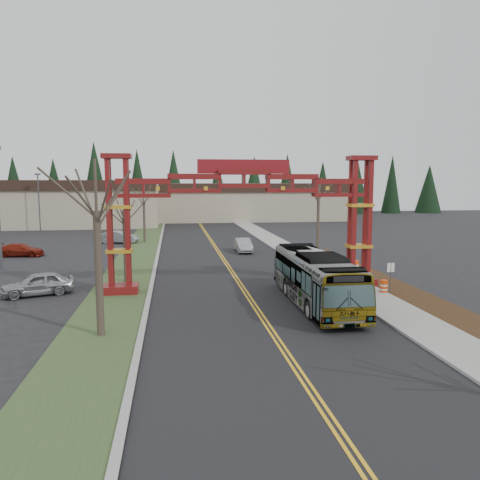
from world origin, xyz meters
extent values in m
plane|color=black|center=(0.00, 0.00, 0.00)|extent=(200.00, 200.00, 0.00)
cube|color=black|center=(0.00, 25.00, 0.01)|extent=(12.00, 110.00, 0.02)
cube|color=yellow|center=(-0.12, 25.00, 0.03)|extent=(0.12, 100.00, 0.01)
cube|color=yellow|center=(0.12, 25.00, 0.03)|extent=(0.12, 100.00, 0.01)
cube|color=#9E9E99|center=(6.15, 25.00, 0.07)|extent=(0.30, 110.00, 0.15)
cube|color=gray|center=(7.60, 25.00, 0.08)|extent=(2.60, 110.00, 0.14)
cube|color=black|center=(10.20, 10.00, 0.06)|extent=(2.60, 50.00, 0.12)
cube|color=#344C26|center=(-8.00, 25.00, 0.04)|extent=(4.00, 110.00, 0.08)
cube|color=#9E9E99|center=(-6.15, 25.00, 0.07)|extent=(0.30, 110.00, 0.15)
cube|color=maroon|center=(-8.00, 18.00, 0.30)|extent=(2.20, 1.60, 0.60)
cube|color=maroon|center=(-8.55, 17.65, 4.60)|extent=(0.28, 0.28, 8.00)
cube|color=maroon|center=(-7.45, 17.65, 4.60)|extent=(0.28, 0.28, 8.00)
cube|color=maroon|center=(-8.55, 18.35, 4.60)|extent=(0.28, 0.28, 8.00)
cube|color=maroon|center=(-7.45, 18.35, 4.60)|extent=(0.28, 0.28, 8.00)
cube|color=gold|center=(-8.00, 18.00, 2.80)|extent=(1.60, 1.10, 0.22)
cube|color=gold|center=(-8.00, 18.00, 5.60)|extent=(1.60, 1.10, 0.22)
cube|color=maroon|center=(-8.00, 18.00, 8.75)|extent=(1.80, 1.20, 0.30)
cube|color=maroon|center=(8.00, 18.00, 0.30)|extent=(2.20, 1.60, 0.60)
cube|color=maroon|center=(7.45, 17.65, 4.60)|extent=(0.28, 0.28, 8.00)
cube|color=maroon|center=(8.55, 17.65, 4.60)|extent=(0.28, 0.28, 8.00)
cube|color=maroon|center=(7.45, 18.35, 4.60)|extent=(0.28, 0.28, 8.00)
cube|color=maroon|center=(8.55, 18.35, 4.60)|extent=(0.28, 0.28, 8.00)
cube|color=gold|center=(8.00, 18.00, 2.80)|extent=(1.60, 1.10, 0.22)
cube|color=gold|center=(8.00, 18.00, 5.60)|extent=(1.60, 1.10, 0.22)
cube|color=maroon|center=(8.00, 18.00, 8.75)|extent=(1.80, 1.20, 0.30)
cube|color=maroon|center=(0.00, 18.00, 7.50)|extent=(16.00, 0.90, 1.00)
cube|color=maroon|center=(0.00, 18.00, 6.60)|extent=(16.00, 0.90, 0.60)
cube|color=maroon|center=(0.00, 18.00, 8.15)|extent=(6.00, 0.25, 0.90)
cube|color=tan|center=(-30.00, 72.00, 3.75)|extent=(46.00, 22.00, 7.50)
cube|color=tan|center=(10.00, 80.00, 3.50)|extent=(38.00, 20.00, 7.00)
cube|color=black|center=(10.00, 69.90, 6.20)|extent=(38.00, 0.40, 1.60)
cone|color=black|center=(-38.00, 92.00, 6.50)|extent=(5.60, 5.60, 13.00)
cylinder|color=#382D26|center=(-38.00, 92.00, 0.80)|extent=(0.80, 0.80, 1.60)
cone|color=black|center=(-29.50, 92.00, 6.50)|extent=(5.60, 5.60, 13.00)
cylinder|color=#382D26|center=(-29.50, 92.00, 0.80)|extent=(0.80, 0.80, 1.60)
cone|color=black|center=(-21.00, 92.00, 6.50)|extent=(5.60, 5.60, 13.00)
cylinder|color=#382D26|center=(-21.00, 92.00, 0.80)|extent=(0.80, 0.80, 1.60)
cone|color=black|center=(-12.50, 92.00, 6.50)|extent=(5.60, 5.60, 13.00)
cylinder|color=#382D26|center=(-12.50, 92.00, 0.80)|extent=(0.80, 0.80, 1.60)
cone|color=black|center=(-4.00, 92.00, 6.50)|extent=(5.60, 5.60, 13.00)
cylinder|color=#382D26|center=(-4.00, 92.00, 0.80)|extent=(0.80, 0.80, 1.60)
cone|color=black|center=(4.50, 92.00, 6.50)|extent=(5.60, 5.60, 13.00)
cylinder|color=#382D26|center=(4.50, 92.00, 0.80)|extent=(0.80, 0.80, 1.60)
cone|color=black|center=(13.00, 92.00, 6.50)|extent=(5.60, 5.60, 13.00)
cylinder|color=#382D26|center=(13.00, 92.00, 0.80)|extent=(0.80, 0.80, 1.60)
cone|color=black|center=(21.50, 92.00, 6.50)|extent=(5.60, 5.60, 13.00)
cylinder|color=#382D26|center=(21.50, 92.00, 0.80)|extent=(0.80, 0.80, 1.60)
cone|color=black|center=(30.00, 92.00, 6.50)|extent=(5.60, 5.60, 13.00)
cylinder|color=#382D26|center=(30.00, 92.00, 0.80)|extent=(0.80, 0.80, 1.60)
cone|color=black|center=(38.50, 92.00, 6.50)|extent=(5.60, 5.60, 13.00)
cylinder|color=#382D26|center=(38.50, 92.00, 0.80)|extent=(0.80, 0.80, 1.60)
cone|color=black|center=(47.00, 92.00, 6.50)|extent=(5.60, 5.60, 13.00)
cylinder|color=#382D26|center=(47.00, 92.00, 0.80)|extent=(0.80, 0.80, 1.60)
cone|color=black|center=(55.50, 92.00, 6.50)|extent=(5.60, 5.60, 13.00)
cylinder|color=#382D26|center=(55.50, 92.00, 0.80)|extent=(0.80, 0.80, 1.60)
imported|color=#A2A5A9|center=(3.59, 13.64, 1.56)|extent=(2.74, 11.21, 3.12)
imported|color=#A5A8AD|center=(2.52, 34.99, 0.70)|extent=(1.50, 4.27, 1.40)
imported|color=#989B9F|center=(-13.16, 18.35, 0.74)|extent=(4.67, 3.09, 1.48)
imported|color=maroon|center=(-19.29, 35.20, 0.63)|extent=(4.52, 2.24, 1.26)
imported|color=#95999C|center=(-11.00, 43.98, 0.74)|extent=(4.75, 2.57, 1.49)
cylinder|color=#382D26|center=(-8.00, 9.51, 2.93)|extent=(0.35, 0.35, 5.86)
cylinder|color=#382D26|center=(-8.00, 9.51, 6.95)|extent=(0.13, 0.13, 2.41)
cylinder|color=#382D26|center=(-8.00, 21.57, 2.60)|extent=(0.29, 0.29, 5.20)
cylinder|color=#382D26|center=(-8.00, 21.57, 6.10)|extent=(0.11, 0.11, 2.00)
cylinder|color=#382D26|center=(-8.00, 44.36, 2.44)|extent=(0.29, 0.29, 4.87)
cylinder|color=#382D26|center=(-8.00, 44.36, 5.78)|extent=(0.11, 0.11, 1.99)
cylinder|color=#382D26|center=(10.00, 33.50, 2.82)|extent=(0.30, 0.30, 5.64)
cylinder|color=#382D26|center=(10.00, 33.50, 6.57)|extent=(0.11, 0.11, 2.04)
cylinder|color=#3F3F44|center=(-23.72, 58.75, 4.12)|extent=(0.18, 0.18, 8.23)
cube|color=#3F3F44|center=(-23.72, 58.75, 8.32)|extent=(0.73, 0.37, 0.23)
cylinder|color=#3F3F44|center=(8.96, 15.13, 1.04)|extent=(0.06, 0.06, 2.08)
cube|color=white|center=(8.96, 15.13, 1.80)|extent=(0.47, 0.05, 0.57)
cylinder|color=#ED470D|center=(8.72, 15.49, 0.46)|extent=(0.48, 0.48, 0.92)
cylinder|color=white|center=(8.72, 15.49, 0.59)|extent=(0.49, 0.49, 0.11)
cylinder|color=white|center=(8.72, 15.49, 0.32)|extent=(0.49, 0.49, 0.11)
cylinder|color=#ED470D|center=(9.09, 18.84, 0.45)|extent=(0.46, 0.46, 0.89)
cylinder|color=white|center=(9.09, 18.84, 0.58)|extent=(0.48, 0.48, 0.11)
cylinder|color=white|center=(9.09, 18.84, 0.31)|extent=(0.48, 0.48, 0.11)
cylinder|color=#ED470D|center=(9.50, 22.25, 0.52)|extent=(0.55, 0.55, 1.05)
cylinder|color=white|center=(9.50, 22.25, 0.68)|extent=(0.57, 0.57, 0.13)
cylinder|color=white|center=(9.50, 22.25, 0.37)|extent=(0.57, 0.57, 0.13)
camera|label=1|loc=(-4.58, -12.25, 7.11)|focal=35.00mm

